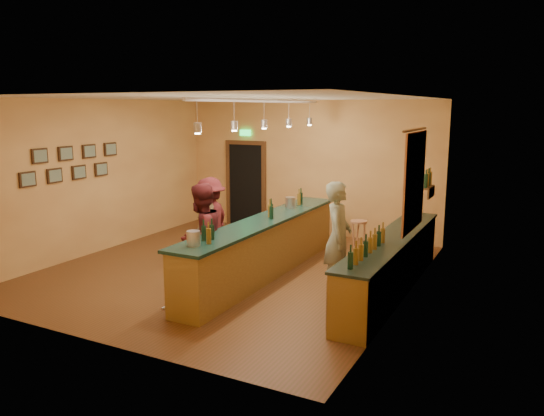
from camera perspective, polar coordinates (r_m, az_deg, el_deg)
The scene contains 18 objects.
floor at distance 10.13m, azimuth -4.23°, elevation -6.67°, with size 7.00×7.00×0.00m, color #573918.
ceiling at distance 9.67m, azimuth -4.50°, elevation 11.74°, with size 6.50×7.00×0.02m, color silver.
wall_back at distance 12.86m, azimuth 3.84°, elevation 4.36°, with size 6.50×0.02×3.20m, color #B97D45.
wall_front at distance 7.08m, azimuth -19.34°, elevation -1.52°, with size 6.50×0.02×3.20m, color #B97D45.
wall_left at distance 11.79m, azimuth -17.98°, elevation 3.28°, with size 0.02×7.00×3.20m, color #B97D45.
wall_right at distance 8.55m, azimuth 14.55°, elevation 0.78°, with size 0.02×7.00×3.20m, color #B97D45.
doorway at distance 13.65m, azimuth -2.79°, elevation 2.75°, with size 1.15×0.09×2.48m.
tapestry at distance 8.90m, azimuth 15.08°, elevation 2.77°, with size 0.03×1.40×1.60m, color #A32820.
bottle_shelf at distance 10.40m, azimuth 16.48°, elevation 2.78°, with size 0.17×0.55×0.54m.
picture_grid at distance 11.21m, azimuth -20.65°, elevation 4.55°, with size 0.06×2.20×0.70m, color #382111, non-canonical shape.
back_counter at distance 9.03m, azimuth 12.73°, elevation -5.86°, with size 0.60×4.55×1.27m.
tasting_bar at distance 9.64m, azimuth -0.83°, elevation -3.80°, with size 0.73×5.10×1.38m.
pendant_track at distance 9.33m, azimuth -0.86°, elevation 10.47°, with size 0.11×4.60×0.50m.
bartender at distance 8.80m, azimuth 7.13°, elevation -3.15°, with size 0.68×0.44×1.85m, color gray.
customer_a at distance 8.86m, azimuth -7.62°, elevation -3.20°, with size 0.88×0.69×1.82m, color #59191E.
customer_b at distance 10.22m, azimuth -7.06°, elevation -2.01°, with size 0.92×0.38×1.57m, color #997A51.
customer_c at distance 10.42m, azimuth -6.65°, elevation -1.37°, with size 1.10×0.63×1.71m, color #59191E.
bar_stool at distance 11.22m, azimuth 9.30°, elevation -2.08°, with size 0.34×0.34×0.71m.
Camera 1 is at (5.07, -8.23, 3.04)m, focal length 35.00 mm.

